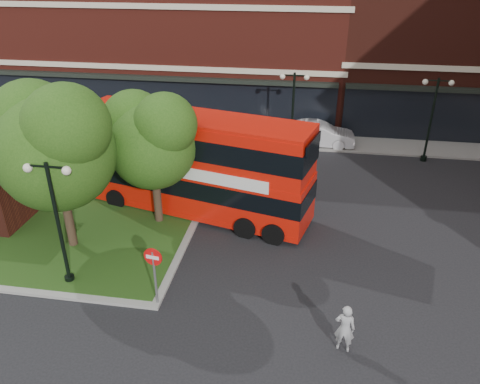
% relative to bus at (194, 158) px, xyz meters
% --- Properties ---
extents(ground, '(120.00, 120.00, 0.00)m').
position_rel_bus_xyz_m(ground, '(2.08, -6.40, -2.77)').
color(ground, black).
rests_on(ground, ground).
extents(pavement_far, '(44.00, 3.00, 0.12)m').
position_rel_bus_xyz_m(pavement_far, '(2.08, 10.10, -2.71)').
color(pavement_far, slate).
rests_on(pavement_far, ground).
extents(terrace_far_left, '(26.00, 12.00, 14.00)m').
position_rel_bus_xyz_m(terrace_far_left, '(-5.92, 17.60, 4.23)').
color(terrace_far_left, maroon).
rests_on(terrace_far_left, ground).
extents(terrace_far_right, '(18.00, 12.00, 16.00)m').
position_rel_bus_xyz_m(terrace_far_right, '(16.08, 17.60, 5.23)').
color(terrace_far_right, '#471911').
rests_on(terrace_far_right, ground).
extents(traffic_island, '(12.60, 7.60, 0.15)m').
position_rel_bus_xyz_m(traffic_island, '(-5.92, -3.40, -2.70)').
color(traffic_island, gray).
rests_on(traffic_island, ground).
extents(tree_island_west, '(5.40, 4.71, 7.21)m').
position_rel_bus_xyz_m(tree_island_west, '(-4.52, -3.82, 2.03)').
color(tree_island_west, '#2D2116').
rests_on(tree_island_west, ground).
extents(tree_island_east, '(4.46, 3.90, 6.29)m').
position_rel_bus_xyz_m(tree_island_east, '(-1.50, -1.34, 1.48)').
color(tree_island_east, '#2D2116').
rests_on(tree_island_east, ground).
extents(lamp_island, '(1.72, 0.36, 5.00)m').
position_rel_bus_xyz_m(lamp_island, '(-3.42, -6.20, 0.06)').
color(lamp_island, black).
rests_on(lamp_island, ground).
extents(lamp_far_left, '(1.72, 0.36, 5.00)m').
position_rel_bus_xyz_m(lamp_far_left, '(4.08, 8.10, 0.06)').
color(lamp_far_left, black).
rests_on(lamp_far_left, ground).
extents(lamp_far_right, '(1.72, 0.36, 5.00)m').
position_rel_bus_xyz_m(lamp_far_right, '(12.08, 8.10, 0.06)').
color(lamp_far_right, black).
rests_on(lamp_far_right, ground).
extents(bus, '(11.32, 5.11, 4.22)m').
position_rel_bus_xyz_m(bus, '(0.00, 0.00, 0.00)').
color(bus, red).
rests_on(bus, ground).
extents(woman, '(0.69, 0.51, 1.73)m').
position_rel_bus_xyz_m(woman, '(6.72, -7.98, -1.90)').
color(woman, '#98989B').
rests_on(woman, ground).
extents(car_silver, '(4.58, 2.32, 1.49)m').
position_rel_bus_xyz_m(car_silver, '(1.31, 9.60, -2.02)').
color(car_silver, '#B7B9BF').
rests_on(car_silver, ground).
extents(car_white, '(4.73, 1.71, 1.55)m').
position_rel_bus_xyz_m(car_white, '(5.69, 9.60, -1.99)').
color(car_white, white).
rests_on(car_white, ground).
extents(no_entry_sign, '(0.67, 0.15, 2.42)m').
position_rel_bus_xyz_m(no_entry_sign, '(0.28, -6.90, -1.04)').
color(no_entry_sign, slate).
rests_on(no_entry_sign, ground).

